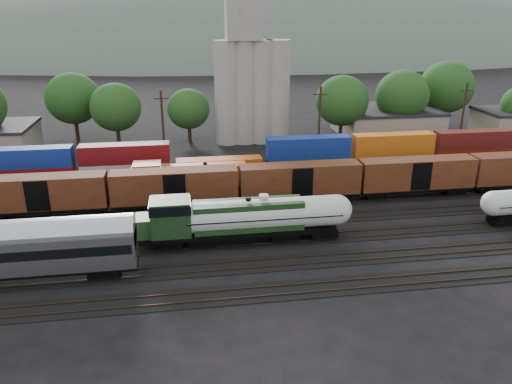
{
  "coord_description": "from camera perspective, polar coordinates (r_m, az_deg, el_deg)",
  "views": [
    {
      "loc": [
        -9.27,
        -52.13,
        23.53
      ],
      "look_at": [
        -1.03,
        2.0,
        3.0
      ],
      "focal_mm": 35.0,
      "sensor_mm": 36.0,
      "label": 1
    }
  ],
  "objects": [
    {
      "name": "grain_silo",
      "position": [
        89.86,
        -0.56,
        12.7
      ],
      "size": [
        13.4,
        5.0,
        29.0
      ],
      "color": "#A3A095",
      "rests_on": "ground"
    },
    {
      "name": "container_wall",
      "position": [
        70.23,
        -8.37,
        3.25
      ],
      "size": [
        160.0,
        2.6,
        5.8
      ],
      "color": "black",
      "rests_on": "ground"
    },
    {
      "name": "utility_poles",
      "position": [
        76.69,
        -1.5,
        7.49
      ],
      "size": [
        122.2,
        0.36,
        12.0
      ],
      "color": "black",
      "rests_on": "ground"
    },
    {
      "name": "distant_hills",
      "position": [
        316.97,
        -2.62,
        12.54
      ],
      "size": [
        860.0,
        286.0,
        130.0
      ],
      "color": "#59665B",
      "rests_on": "ground"
    },
    {
      "name": "tank_car_a",
      "position": [
        52.05,
        0.88,
        -2.75
      ],
      "size": [
        19.01,
        3.4,
        4.98
      ],
      "color": "silver",
      "rests_on": "ground"
    },
    {
      "name": "ground",
      "position": [
        57.94,
        1.3,
        -3.41
      ],
      "size": [
        600.0,
        600.0,
        0.0
      ],
      "primitive_type": "plane",
      "color": "black"
    },
    {
      "name": "boxcar_string",
      "position": [
        61.32,
        -16.47,
        0.23
      ],
      "size": [
        122.8,
        2.9,
        4.2
      ],
      "color": "black",
      "rests_on": "ground"
    },
    {
      "name": "green_locomotive",
      "position": [
        51.57,
        -4.53,
        -3.18
      ],
      "size": [
        18.93,
        3.34,
        5.01
      ],
      "color": "black",
      "rests_on": "ground"
    },
    {
      "name": "tree_band",
      "position": [
        90.39,
        -5.58,
        10.22
      ],
      "size": [
        167.14,
        20.13,
        13.92
      ],
      "color": "black",
      "rests_on": "ground"
    },
    {
      "name": "tracks",
      "position": [
        57.92,
        1.3,
        -3.37
      ],
      "size": [
        180.0,
        33.2,
        0.2
      ],
      "color": "black",
      "rests_on": "ground"
    },
    {
      "name": "industrial_sheds",
      "position": [
        91.26,
        1.62,
        7.26
      ],
      "size": [
        119.38,
        17.26,
        5.1
      ],
      "color": "#9E937F",
      "rests_on": "ground"
    },
    {
      "name": "orange_locomotive",
      "position": [
        65.59,
        -8.4,
        1.64
      ],
      "size": [
        17.65,
        2.94,
        4.41
      ],
      "color": "black",
      "rests_on": "ground"
    }
  ]
}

